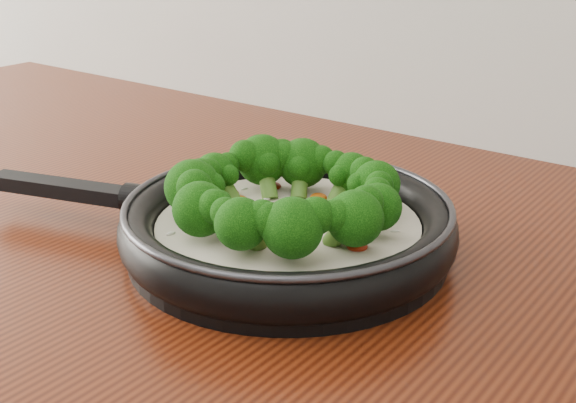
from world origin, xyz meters
The scene contains 1 object.
skillet centered at (0.14, 1.09, 0.93)m, with size 0.49×0.37×0.09m.
Camera 1 is at (0.51, 0.62, 1.19)m, focal length 46.15 mm.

